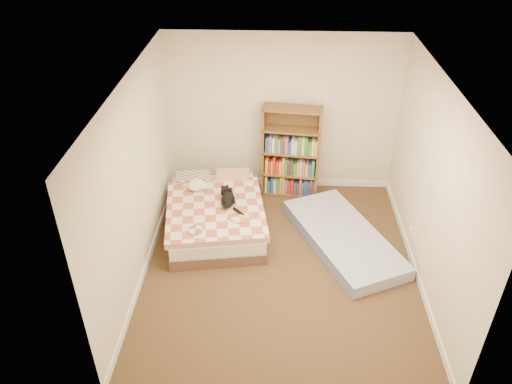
{
  "coord_description": "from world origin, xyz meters",
  "views": [
    {
      "loc": [
        -0.1,
        -4.98,
        4.4
      ],
      "look_at": [
        -0.33,
        0.3,
        0.94
      ],
      "focal_mm": 35.0,
      "sensor_mm": 36.0,
      "label": 1
    }
  ],
  "objects_px": {
    "floor_mattress": "(343,238)",
    "white_dog": "(196,185)",
    "bookshelf": "(290,162)",
    "black_cat": "(228,198)",
    "bed": "(216,213)"
  },
  "relations": [
    {
      "from": "floor_mattress",
      "to": "white_dog",
      "type": "height_order",
      "value": "white_dog"
    },
    {
      "from": "floor_mattress",
      "to": "white_dog",
      "type": "relative_size",
      "value": 5.79
    },
    {
      "from": "bookshelf",
      "to": "black_cat",
      "type": "bearing_deg",
      "value": -125.38
    },
    {
      "from": "bed",
      "to": "bookshelf",
      "type": "height_order",
      "value": "bookshelf"
    },
    {
      "from": "bed",
      "to": "floor_mattress",
      "type": "distance_m",
      "value": 1.84
    },
    {
      "from": "floor_mattress",
      "to": "black_cat",
      "type": "bearing_deg",
      "value": 144.84
    },
    {
      "from": "floor_mattress",
      "to": "black_cat",
      "type": "distance_m",
      "value": 1.69
    },
    {
      "from": "bookshelf",
      "to": "floor_mattress",
      "type": "height_order",
      "value": "bookshelf"
    },
    {
      "from": "bed",
      "to": "bookshelf",
      "type": "distance_m",
      "value": 1.48
    },
    {
      "from": "floor_mattress",
      "to": "white_dog",
      "type": "distance_m",
      "value": 2.23
    },
    {
      "from": "bookshelf",
      "to": "white_dog",
      "type": "bearing_deg",
      "value": -147.44
    },
    {
      "from": "floor_mattress",
      "to": "black_cat",
      "type": "relative_size",
      "value": 2.88
    },
    {
      "from": "bookshelf",
      "to": "black_cat",
      "type": "distance_m",
      "value": 1.32
    },
    {
      "from": "bed",
      "to": "floor_mattress",
      "type": "xyz_separation_m",
      "value": [
        1.8,
        -0.32,
        -0.13
      ]
    },
    {
      "from": "bookshelf",
      "to": "white_dog",
      "type": "relative_size",
      "value": 4.23
    }
  ]
}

